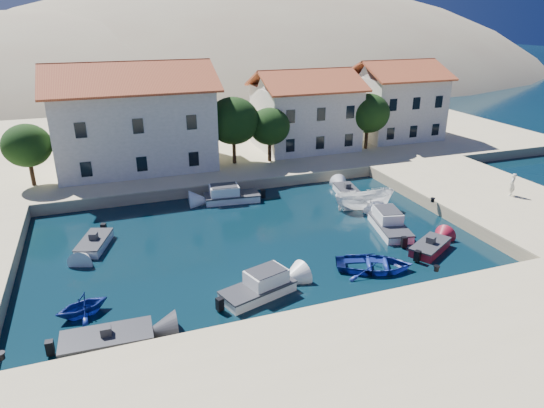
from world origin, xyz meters
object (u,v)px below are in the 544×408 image
Objects in this scene: rowboat_south at (374,269)px; cabin_cruiser_east at (390,225)px; building_mid at (305,108)px; building_right at (396,98)px; pedestrian at (512,185)px; boat_east at (363,210)px; cabin_cruiser_south at (258,288)px; building_left at (133,115)px.

rowboat_south is 0.94× the size of cabin_cruiser_east.
building_mid is 1.11× the size of building_right.
rowboat_south is at bearing 151.42° from cabin_cruiser_east.
boat_east is at bearing -51.35° from pedestrian.
cabin_cruiser_east reaches higher than boat_east.
boat_east is at bearing -2.48° from rowboat_south.
cabin_cruiser_south is at bearing -134.19° from building_right.
cabin_cruiser_south and cabin_cruiser_east have the same top height.
cabin_cruiser_south reaches higher than boat_east.
building_mid is at bearing 6.40° from boat_east.
boat_east is at bearing 8.99° from cabin_cruiser_east.
cabin_cruiser_south is (4.05, -24.69, -5.46)m from building_left.
building_right reaches higher than pedestrian.
building_mid is 26.54m from rowboat_south.
building_left reaches higher than cabin_cruiser_south.
building_left is 1.56× the size of building_right.
building_mid is 29.62m from cabin_cruiser_south.
building_right is (12.00, 1.00, 0.25)m from building_mid.
building_left reaches higher than rowboat_south.
rowboat_south is 0.98× the size of boat_east.
cabin_cruiser_south is 0.96× the size of boat_east.
cabin_cruiser_east reaches higher than rowboat_south.
building_left is 7.89× the size of pedestrian.
building_right is 22.95m from boat_east.
building_right is 1.97× the size of boat_east.
cabin_cruiser_south is at bearing 126.07° from cabin_cruiser_east.
boat_east is (4.36, 8.84, 0.00)m from rowboat_south.
building_mid reaches higher than rowboat_south.
pedestrian reaches higher than boat_east.
boat_east is at bearing -96.58° from building_mid.
building_left is 23.08m from boat_east.
rowboat_south is at bearing -15.61° from pedestrian.
pedestrian is at bearing -73.26° from cabin_cruiser_east.
building_left is at bearing -176.82° from building_mid.
cabin_cruiser_east is (-14.20, -21.71, -5.00)m from building_right.
pedestrian is at bearing -3.94° from cabin_cruiser_south.
building_left is 25.84m from cabin_cruiser_east.
rowboat_south is (-6.25, -25.26, -5.22)m from building_mid.
pedestrian is (15.78, 5.31, 1.93)m from rowboat_south.
rowboat_south is at bearing 166.72° from boat_east.
building_right is 2.06× the size of cabin_cruiser_south.
boat_east is (-1.89, -16.43, -5.22)m from building_mid.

